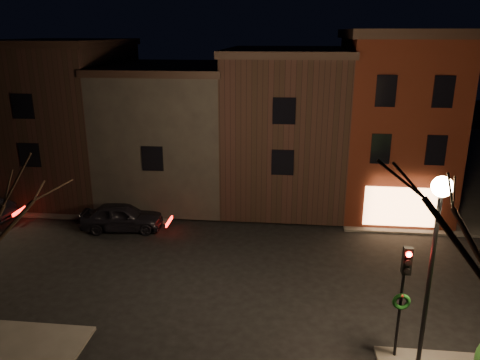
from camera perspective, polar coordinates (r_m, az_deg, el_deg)
name	(u,v)px	position (r m, az deg, el deg)	size (l,w,h in m)	color
ground	(245,271)	(21.84, 0.59, -11.03)	(120.00, 120.00, 0.00)	black
sidewalk_far_left	(48,152)	(45.99, -22.33, 3.19)	(30.00, 30.00, 0.12)	#2D2B28
corner_building	(394,121)	(29.63, 18.26, 6.88)	(6.50, 8.50, 10.50)	#46170C
row_building_a	(285,125)	(30.11, 5.51, 6.74)	(7.30, 10.30, 9.40)	black
row_building_b	(174,130)	(31.16, -8.04, 6.08)	(7.80, 10.30, 8.40)	black
row_building_c	(68,116)	(33.55, -20.28, 7.29)	(7.30, 10.30, 9.90)	black
street_lamp_near	(437,223)	(14.74, 22.90, -4.88)	(0.60, 0.60, 6.48)	black
traffic_signal	(403,286)	(16.01, 19.30, -12.06)	(0.58, 0.38, 4.05)	black
parked_car_a	(122,217)	(26.61, -14.20, -4.36)	(1.79, 4.45, 1.52)	black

